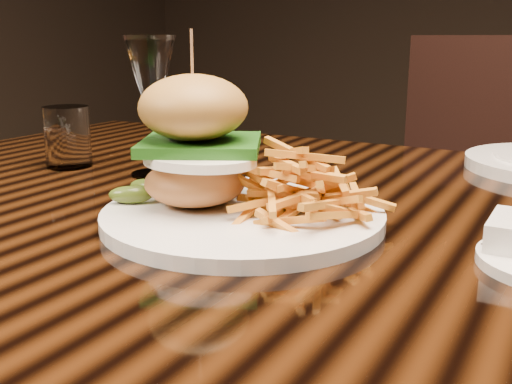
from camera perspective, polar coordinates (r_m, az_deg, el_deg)
The scene contains 5 objects.
dining_table at distance 0.72m, azimuth 10.88°, elevation -7.91°, with size 1.60×0.90×0.75m.
burger_plate at distance 0.64m, azimuth -1.82°, elevation 1.72°, with size 0.31×0.31×0.20m.
wine_glass at distance 0.87m, azimuth -9.96°, elevation 11.05°, with size 0.07×0.07×0.20m.
water_tumbler at distance 0.97m, azimuth -17.52°, elevation 5.03°, with size 0.07×0.07×0.09m, color white.
chair_far at distance 1.60m, azimuth 19.36°, elevation -1.03°, with size 0.55×0.55×0.95m.
Camera 1 is at (0.20, -0.64, 0.95)m, focal length 42.00 mm.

